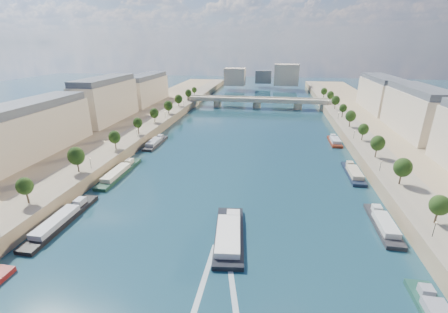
% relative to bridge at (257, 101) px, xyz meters
% --- Properties ---
extents(ground, '(700.00, 700.00, 0.00)m').
position_rel_bridge_xyz_m(ground, '(0.00, -116.09, -5.08)').
color(ground, '#0B2831').
rests_on(ground, ground).
extents(quay_left, '(44.00, 520.00, 5.00)m').
position_rel_bridge_xyz_m(quay_left, '(-72.00, -116.09, -2.58)').
color(quay_left, '#9E8460').
rests_on(quay_left, ground).
extents(quay_right, '(44.00, 520.00, 5.00)m').
position_rel_bridge_xyz_m(quay_right, '(72.00, -116.09, -2.58)').
color(quay_right, '#9E8460').
rests_on(quay_right, ground).
extents(pave_left, '(14.00, 520.00, 0.10)m').
position_rel_bridge_xyz_m(pave_left, '(-57.00, -116.09, -0.03)').
color(pave_left, gray).
rests_on(pave_left, quay_left).
extents(pave_right, '(14.00, 520.00, 0.10)m').
position_rel_bridge_xyz_m(pave_right, '(57.00, -116.09, -0.03)').
color(pave_right, gray).
rests_on(pave_right, quay_right).
extents(trees_left, '(4.80, 268.80, 8.26)m').
position_rel_bridge_xyz_m(trees_left, '(-55.00, -114.09, 5.39)').
color(trees_left, '#382B1E').
rests_on(trees_left, ground).
extents(trees_right, '(4.80, 268.80, 8.26)m').
position_rel_bridge_xyz_m(trees_right, '(55.00, -106.09, 5.39)').
color(trees_right, '#382B1E').
rests_on(trees_right, ground).
extents(lamps_left, '(0.36, 200.36, 4.28)m').
position_rel_bridge_xyz_m(lamps_left, '(-52.50, -126.09, 2.70)').
color(lamps_left, black).
rests_on(lamps_left, ground).
extents(lamps_right, '(0.36, 200.36, 4.28)m').
position_rel_bridge_xyz_m(lamps_right, '(52.50, -111.09, 2.70)').
color(lamps_right, black).
rests_on(lamps_right, ground).
extents(buildings_left, '(16.00, 226.00, 23.20)m').
position_rel_bridge_xyz_m(buildings_left, '(-85.00, -104.09, 11.37)').
color(buildings_left, beige).
rests_on(buildings_left, ground).
extents(buildings_right, '(16.00, 226.00, 23.20)m').
position_rel_bridge_xyz_m(buildings_right, '(85.00, -104.09, 11.37)').
color(buildings_right, beige).
rests_on(buildings_right, ground).
extents(skyline, '(79.00, 42.00, 22.00)m').
position_rel_bridge_xyz_m(skyline, '(3.19, 103.43, 9.57)').
color(skyline, beige).
rests_on(skyline, ground).
extents(bridge, '(112.00, 12.00, 8.15)m').
position_rel_bridge_xyz_m(bridge, '(0.00, 0.00, 0.00)').
color(bridge, '#C1B79E').
rests_on(bridge, ground).
extents(tour_barge, '(10.45, 26.77, 3.66)m').
position_rel_bridge_xyz_m(tour_barge, '(3.24, -172.54, -4.13)').
color(tour_barge, black).
rests_on(tour_barge, ground).
extents(wake, '(10.73, 26.01, 0.04)m').
position_rel_bridge_xyz_m(wake, '(3.24, -189.19, -5.06)').
color(wake, silver).
rests_on(wake, ground).
extents(moored_barges_left, '(5.00, 157.54, 3.60)m').
position_rel_bridge_xyz_m(moored_barges_left, '(-45.50, -169.76, -4.24)').
color(moored_barges_left, '#1A1B3A').
rests_on(moored_barges_left, ground).
extents(moored_barges_right, '(5.00, 163.39, 3.60)m').
position_rel_bridge_xyz_m(moored_barges_right, '(45.50, -161.82, -4.24)').
color(moored_barges_right, black).
rests_on(moored_barges_right, ground).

